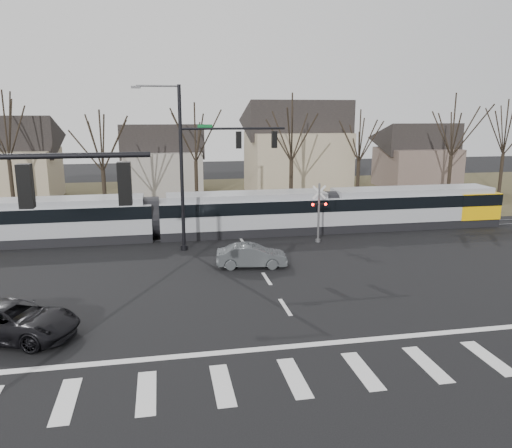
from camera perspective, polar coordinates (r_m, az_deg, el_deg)
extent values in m
plane|color=black|center=(21.08, 4.71, -11.47)|extent=(140.00, 140.00, 0.00)
cube|color=#38331E|center=(51.50, -4.83, 3.05)|extent=(140.00, 28.00, 0.01)
cube|color=silver|center=(17.15, -20.88, -18.34)|extent=(0.60, 2.60, 0.01)
cube|color=silver|center=(16.88, -12.41, -18.29)|extent=(0.60, 2.60, 0.01)
cube|color=silver|center=(16.95, -3.86, -17.86)|extent=(0.60, 2.60, 0.01)
cube|color=silver|center=(17.35, 4.39, -17.09)|extent=(0.60, 2.60, 0.01)
cube|color=silver|center=(18.06, 12.06, -16.07)|extent=(0.60, 2.60, 0.01)
cube|color=silver|center=(19.06, 18.96, -14.90)|extent=(0.60, 2.60, 0.01)
cube|color=silver|center=(20.28, 25.04, -13.69)|extent=(0.60, 2.60, 0.01)
cube|color=silver|center=(19.51, 6.16, -13.55)|extent=(28.00, 0.35, 0.01)
cube|color=silver|center=(22.85, 3.35, -9.45)|extent=(0.18, 2.00, 0.01)
cube|color=silver|center=(26.50, 1.23, -6.25)|extent=(0.18, 2.00, 0.01)
cube|color=silver|center=(30.23, -0.36, -3.83)|extent=(0.18, 2.00, 0.01)
cube|color=silver|center=(34.03, -1.59, -1.95)|extent=(0.18, 2.00, 0.01)
cube|color=silver|center=(37.87, -2.57, -0.44)|extent=(0.18, 2.00, 0.01)
cube|color=silver|center=(41.74, -3.36, 0.79)|extent=(0.18, 2.00, 0.01)
cube|color=silver|center=(45.63, -4.03, 1.81)|extent=(0.18, 2.00, 0.01)
cube|color=silver|center=(49.54, -4.58, 2.67)|extent=(0.18, 2.00, 0.01)
cube|color=#59595E|center=(35.08, -1.88, -1.46)|extent=(90.00, 0.12, 0.06)
cube|color=#59595E|center=(36.42, -2.22, -0.93)|extent=(90.00, 0.12, 0.06)
cube|color=gray|center=(35.99, -22.41, 0.32)|extent=(13.29, 2.86, 2.98)
cube|color=black|center=(35.87, -22.50, 1.26)|extent=(13.31, 2.90, 0.87)
cube|color=gray|center=(35.72, -1.08, 1.21)|extent=(12.27, 2.86, 2.98)
cube|color=black|center=(35.61, -1.08, 2.16)|extent=(12.29, 2.90, 0.87)
cube|color=gray|center=(39.89, 17.33, 1.84)|extent=(13.29, 2.86, 2.98)
cube|color=black|center=(39.78, 17.39, 2.70)|extent=(13.31, 2.90, 0.87)
cube|color=#EEB007|center=(42.45, 23.33, 2.13)|extent=(3.27, 2.92, 1.99)
imported|color=#414547|center=(28.28, -0.50, -3.64)|extent=(2.47, 4.35, 1.31)
imported|color=black|center=(21.82, -26.15, -9.88)|extent=(5.74, 6.72, 1.44)
cylinder|color=black|center=(13.01, -26.52, 6.90)|extent=(6.50, 0.14, 0.14)
cube|color=black|center=(13.00, -24.84, 3.94)|extent=(0.32, 0.32, 1.05)
sphere|color=#FF0C07|center=(12.96, -24.98, 5.38)|extent=(0.22, 0.22, 0.22)
cube|color=black|center=(12.64, -14.77, 4.48)|extent=(0.32, 0.32, 1.05)
sphere|color=#FF0C07|center=(12.60, -14.86, 5.96)|extent=(0.22, 0.22, 0.22)
cylinder|color=black|center=(31.22, -8.50, 6.11)|extent=(0.22, 0.22, 10.20)
cylinder|color=black|center=(32.16, -8.21, -2.68)|extent=(0.44, 0.44, 0.30)
cylinder|color=black|center=(31.34, -2.60, 10.84)|extent=(6.50, 0.14, 0.14)
cube|color=#0C5926|center=(31.13, -5.85, 11.05)|extent=(0.90, 0.03, 0.22)
cube|color=black|center=(31.42, -1.99, 9.57)|extent=(0.32, 0.32, 1.05)
sphere|color=#FF0C07|center=(31.40, -2.00, 10.18)|extent=(0.22, 0.22, 0.22)
cube|color=black|center=(31.85, 2.11, 9.62)|extent=(0.32, 0.32, 1.05)
sphere|color=#FF0C07|center=(31.83, 2.12, 10.21)|extent=(0.22, 0.22, 0.22)
cube|color=#59595B|center=(31.05, -13.58, 14.96)|extent=(0.55, 0.22, 0.14)
cylinder|color=#59595B|center=(33.60, 7.17, 1.26)|extent=(0.14, 0.14, 4.00)
cylinder|color=#59595B|center=(34.02, 7.09, -1.88)|extent=(0.36, 0.36, 0.20)
cube|color=silver|center=(33.35, 7.24, 3.61)|extent=(0.95, 0.04, 0.95)
cube|color=silver|center=(33.35, 7.24, 3.61)|extent=(0.95, 0.04, 0.95)
cube|color=black|center=(33.49, 7.20, 2.26)|extent=(1.00, 0.10, 0.12)
sphere|color=#FF0C07|center=(33.27, 6.51, 2.21)|extent=(0.18, 0.18, 0.18)
sphere|color=#FF0C07|center=(33.55, 7.98, 2.26)|extent=(0.18, 0.18, 0.18)
cube|color=gray|center=(54.87, -26.46, 4.99)|extent=(9.00, 8.00, 5.00)
cube|color=gray|center=(54.87, -10.55, 5.84)|extent=(8.00, 7.00, 4.50)
cube|color=gray|center=(53.71, 4.65, 6.94)|extent=(10.00, 8.00, 6.50)
cube|color=brown|center=(61.31, 17.84, 6.15)|extent=(8.00, 7.00, 4.50)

